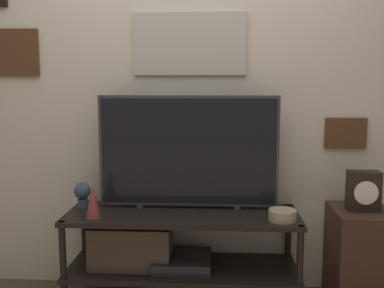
{
  "coord_description": "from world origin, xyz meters",
  "views": [
    {
      "loc": [
        0.22,
        -2.42,
        1.4
      ],
      "look_at": [
        0.06,
        0.29,
        1.02
      ],
      "focal_mm": 42.0,
      "sensor_mm": 36.0,
      "label": 1
    }
  ],
  "objects_px": {
    "television": "(188,151)",
    "vase_slim_bronze": "(93,202)",
    "vase_wide_bowl": "(282,215)",
    "mantel_clock": "(363,191)",
    "decorative_bust": "(82,193)"
  },
  "relations": [
    {
      "from": "television",
      "to": "vase_slim_bronze",
      "type": "height_order",
      "value": "television"
    },
    {
      "from": "television",
      "to": "vase_wide_bowl",
      "type": "bearing_deg",
      "value": -21.93
    },
    {
      "from": "vase_wide_bowl",
      "to": "vase_slim_bronze",
      "type": "bearing_deg",
      "value": -179.35
    },
    {
      "from": "vase_slim_bronze",
      "to": "mantel_clock",
      "type": "relative_size",
      "value": 0.82
    },
    {
      "from": "vase_slim_bronze",
      "to": "decorative_bust",
      "type": "relative_size",
      "value": 1.18
    },
    {
      "from": "decorative_bust",
      "to": "mantel_clock",
      "type": "height_order",
      "value": "mantel_clock"
    },
    {
      "from": "television",
      "to": "vase_slim_bronze",
      "type": "distance_m",
      "value": 0.66
    },
    {
      "from": "mantel_clock",
      "to": "vase_slim_bronze",
      "type": "bearing_deg",
      "value": -174.45
    },
    {
      "from": "vase_slim_bronze",
      "to": "mantel_clock",
      "type": "bearing_deg",
      "value": 5.55
    },
    {
      "from": "vase_wide_bowl",
      "to": "mantel_clock",
      "type": "height_order",
      "value": "mantel_clock"
    },
    {
      "from": "vase_wide_bowl",
      "to": "decorative_bust",
      "type": "height_order",
      "value": "decorative_bust"
    },
    {
      "from": "television",
      "to": "vase_wide_bowl",
      "type": "height_order",
      "value": "television"
    },
    {
      "from": "vase_wide_bowl",
      "to": "mantel_clock",
      "type": "xyz_separation_m",
      "value": [
        0.51,
        0.15,
        0.12
      ]
    },
    {
      "from": "television",
      "to": "decorative_bust",
      "type": "relative_size",
      "value": 6.72
    },
    {
      "from": "television",
      "to": "vase_wide_bowl",
      "type": "distance_m",
      "value": 0.7
    }
  ]
}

